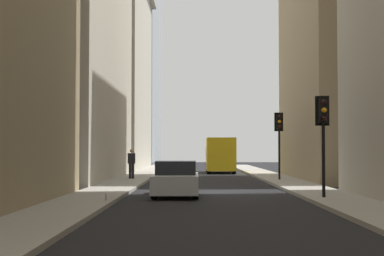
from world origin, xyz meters
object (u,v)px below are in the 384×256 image
Objects in this scene: traffic_light_foreground at (323,122)px; pedestrian at (132,162)px; delivery_truck at (220,155)px; traffic_light_midblock at (279,130)px; sedan_silver at (176,180)px; discarded_bottle at (106,198)px.

pedestrian is (14.15, 8.54, -1.74)m from traffic_light_foreground.
delivery_truck is 14.30m from traffic_light_midblock.
delivery_truck is at bearing -6.46° from sedan_silver.
pedestrian is at bearing 31.10° from traffic_light_foreground.
sedan_silver is 4.44m from discarded_bottle.
delivery_truck is 29.00m from discarded_bottle.
traffic_light_foreground is 2.06× the size of pedestrian.
sedan_silver is 1.16× the size of traffic_light_foreground.
pedestrian is 15.83m from discarded_bottle.
traffic_light_midblock is (-13.92, -2.88, 1.57)m from delivery_truck.
traffic_light_midblock is at bearing -1.06° from traffic_light_foreground.
sedan_silver is at bearing 68.10° from traffic_light_foreground.
sedan_silver is 12.37m from pedestrian.
discarded_bottle is at bearing 149.69° from sedan_silver.
pedestrian is at bearing 3.14° from discarded_bottle.
traffic_light_foreground is 16.62m from pedestrian.
sedan_silver is 1.09× the size of traffic_light_midblock.
sedan_silver is at bearing 152.25° from traffic_light_midblock.
traffic_light_foreground is 13.72× the size of discarded_bottle.
delivery_truck reaches higher than sedan_silver.
delivery_truck is 23.93× the size of discarded_bottle.
pedestrian is at bearing 82.45° from traffic_light_midblock.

